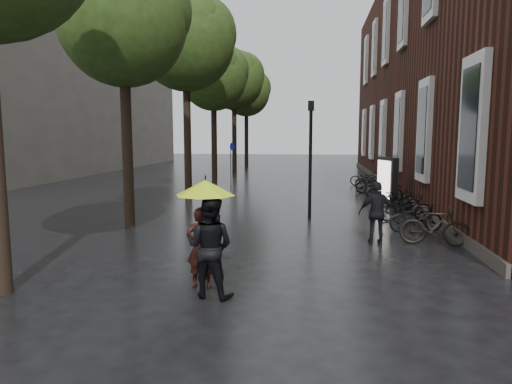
% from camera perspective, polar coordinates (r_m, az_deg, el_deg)
% --- Properties ---
extents(ground, '(120.00, 120.00, 0.00)m').
position_cam_1_polar(ground, '(7.15, -6.33, -16.46)').
color(ground, black).
extents(brick_building, '(10.20, 33.20, 12.00)m').
position_cam_1_polar(brick_building, '(27.49, 26.85, 12.99)').
color(brick_building, '#38160F').
rests_on(brick_building, ground).
extents(bg_building, '(16.00, 30.00, 14.00)m').
position_cam_1_polar(bg_building, '(41.88, -27.68, 12.07)').
color(bg_building, '#47423D').
rests_on(bg_building, ground).
extents(street_trees, '(4.33, 34.03, 8.91)m').
position_cam_1_polar(street_trees, '(23.22, -6.93, 15.76)').
color(street_trees, black).
rests_on(street_trees, ground).
extents(person_burgundy, '(0.57, 0.38, 1.54)m').
position_cam_1_polar(person_burgundy, '(8.63, -6.91, -6.91)').
color(person_burgundy, black).
rests_on(person_burgundy, ground).
extents(person_black, '(0.99, 0.84, 1.80)m').
position_cam_1_polar(person_black, '(8.12, -5.79, -6.84)').
color(person_black, black).
rests_on(person_black, ground).
extents(lime_umbrella, '(1.09, 1.09, 1.60)m').
position_cam_1_polar(lime_umbrella, '(8.18, -6.33, 0.54)').
color(lime_umbrella, black).
rests_on(lime_umbrella, ground).
extents(pedestrian_walking, '(0.97, 0.40, 1.65)m').
position_cam_1_polar(pedestrian_walking, '(12.34, 14.92, -2.56)').
color(pedestrian_walking, black).
rests_on(pedestrian_walking, ground).
extents(parked_bicycles, '(2.14, 14.62, 1.03)m').
position_cam_1_polar(parked_bicycles, '(19.55, 16.12, -0.16)').
color(parked_bicycles, black).
rests_on(parked_bicycles, ground).
extents(ad_lightbox, '(0.30, 1.29, 1.94)m').
position_cam_1_polar(ad_lightbox, '(19.29, 16.08, 1.31)').
color(ad_lightbox, black).
rests_on(ad_lightbox, ground).
extents(lamp_post, '(0.20, 0.20, 3.97)m').
position_cam_1_polar(lamp_post, '(15.45, 6.83, 5.47)').
color(lamp_post, black).
rests_on(lamp_post, ground).
extents(cycle_sign, '(0.13, 0.44, 2.42)m').
position_cam_1_polar(cycle_sign, '(25.68, -3.09, 4.38)').
color(cycle_sign, '#262628').
rests_on(cycle_sign, ground).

